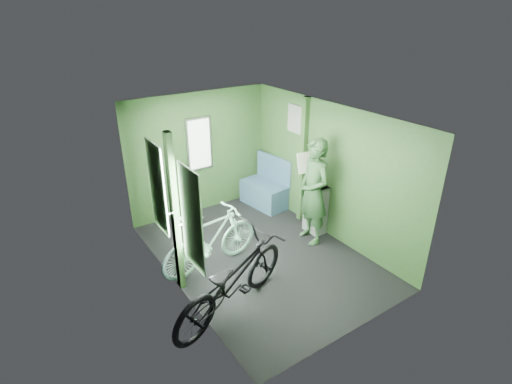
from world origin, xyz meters
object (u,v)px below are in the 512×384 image
Objects in this scene: bicycle_black at (233,312)px; passenger at (314,192)px; bicycle_mint at (213,267)px; waste_box at (316,209)px; bench_seat at (266,191)px.

bicycle_black is 2.37m from passenger.
bicycle_mint is (0.24, 1.03, 0.00)m from bicycle_black.
bicycle_mint is at bearing 178.84° from waste_box.
waste_box is at bearing -85.67° from bicycle_black.
bench_seat is (1.93, 1.31, 0.29)m from bicycle_mint.
passenger reaches higher than bicycle_mint.
bicycle_black is 2.53m from waste_box.
bicycle_black is 1.22× the size of bicycle_mint.
waste_box is 0.88× the size of bench_seat.
passenger reaches higher than waste_box.
passenger is 0.55m from waste_box.
bicycle_mint is 1.66× the size of bench_seat.
passenger is at bearing -143.42° from waste_box.
passenger is (2.04, 0.80, 0.90)m from bicycle_black.
bicycle_mint is 0.92× the size of passenger.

